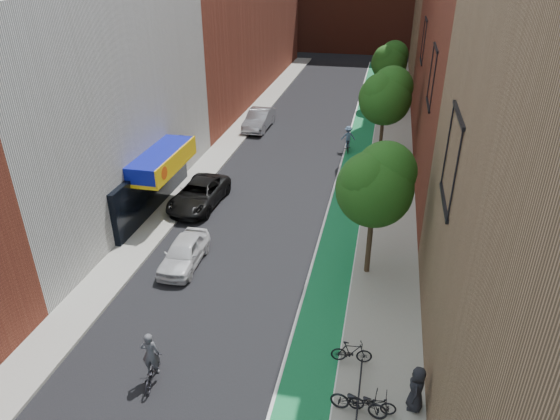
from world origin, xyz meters
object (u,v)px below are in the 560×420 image
Objects in this scene: parked_car_white at (184,253)px; cyclist_lead at (151,366)px; cyclist_lane_mid at (363,171)px; pedestrian at (417,389)px; cyclist_lane_far at (348,140)px; parked_car_black at (199,194)px; cyclist_lane_near at (349,194)px; parked_car_silver at (259,119)px.

cyclist_lead is (1.67, -7.13, 0.03)m from parked_car_white.
parked_car_white is 2.05× the size of cyclist_lane_mid.
cyclist_lane_far is at bearing -164.63° from pedestrian.
cyclist_lane_near is at bearing 13.40° from parked_car_black.
parked_car_silver is at bearing -151.07° from pedestrian.
parked_car_silver is 2.58× the size of cyclist_lane_mid.
cyclist_lane_near is at bearing -119.74° from cyclist_lead.
cyclist_lane_far reaches higher than parked_car_white.
pedestrian is (4.40, -23.37, 0.12)m from cyclist_lane_far.
cyclist_lane_near is 1.02× the size of cyclist_lane_far.
cyclist_lane_mid is at bearing -42.63° from parked_car_silver.
cyclist_lane_near is (7.15, 7.72, 0.20)m from parked_car_white.
cyclist_lane_near reaches higher than parked_car_black.
cyclist_lane_mid is at bearing -117.27° from cyclist_lead.
cyclist_lead is 24.43m from cyclist_lane_far.
parked_car_white is at bearing -86.30° from cyclist_lead.
pedestrian reaches higher than parked_car_black.
cyclist_lane_near reaches higher than cyclist_lane_mid.
cyclist_lane_far reaches higher than parked_car_silver.
parked_car_white is 12.44m from pedestrian.
cyclist_lane_near is (8.75, -12.90, 0.06)m from parked_car_silver.
parked_car_black is at bearing 34.84° from cyclist_lane_mid.
parked_car_black is 2.70× the size of cyclist_lane_mid.
cyclist_lane_far is 1.15× the size of pedestrian.
cyclist_lead is at bearing 69.78° from cyclist_lane_far.
cyclist_lane_near reaches higher than parked_car_silver.
cyclist_lane_mid is at bearing 55.32° from parked_car_white.
parked_car_white is at bearing 50.26° from cyclist_lane_near.
cyclist_lane_near is at bearing 86.40° from cyclist_lane_far.
parked_car_black is at bearing -88.39° from parked_car_silver.
parked_car_black is 13.61m from cyclist_lead.
cyclist_lane_near reaches higher than cyclist_lane_far.
cyclist_lane_mid is 0.98× the size of cyclist_lane_far.
cyclist_lane_far is (-1.50, 5.21, 0.16)m from cyclist_lane_mid.
parked_car_white is 0.76× the size of parked_car_black.
pedestrian reaches higher than parked_car_silver.
cyclist_lane_mid is (9.30, -8.96, -0.10)m from parked_car_silver.
cyclist_lane_mid is 5.42m from cyclist_lane_far.
cyclist_lead is 1.08× the size of cyclist_lane_mid.
pedestrian is at bearing -32.76° from parked_car_white.
cyclist_lane_far is at bearing -110.17° from cyclist_lead.
cyclist_lead is 1.23× the size of pedestrian.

